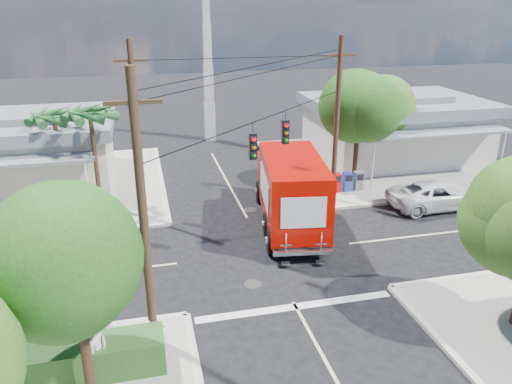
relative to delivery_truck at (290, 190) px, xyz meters
name	(u,v)px	position (x,y,z in m)	size (l,w,h in m)	color
ground	(266,253)	(-1.89, -2.67, -1.90)	(120.00, 120.00, 0.00)	black
sidewalk_ne	(378,163)	(8.99, 8.21, -1.83)	(14.12, 14.12, 0.14)	gray
sidewalk_nw	(45,189)	(-12.77, 8.21, -1.83)	(14.12, 14.12, 0.14)	gray
road_markings	(275,269)	(-1.89, -4.15, -1.90)	(32.00, 32.00, 0.01)	beige
building_ne	(395,126)	(10.61, 9.29, 0.42)	(11.80, 10.20, 4.50)	silver
building_nw	(24,148)	(-13.89, 9.79, 0.32)	(10.80, 10.20, 4.30)	beige
radio_tower	(208,69)	(-1.39, 17.33, 3.74)	(0.80, 0.80, 17.00)	silver
tree_sw_front	(74,269)	(-8.88, -10.22, 2.43)	(3.88, 3.78, 6.03)	#422D1C
tree_ne_front	(359,110)	(5.32, 4.08, 2.86)	(4.21, 4.14, 6.66)	#422D1C
tree_ne_back	(382,110)	(7.92, 6.28, 2.28)	(3.77, 3.66, 5.82)	#422D1C
palm_nw_front	(90,116)	(-9.39, 4.83, 3.14)	(3.01, 3.08, 5.59)	#422D1C
palm_nw_back	(54,119)	(-11.39, 6.33, 2.77)	(3.01, 3.08, 5.19)	#422D1C
utility_poles	(223,146)	(-3.48, -1.07, 2.77)	(12.00, 10.68, 9.00)	#473321
picket_fence	(68,345)	(-9.69, -8.27, -1.22)	(5.94, 0.06, 1.00)	silver
hedge_sw	(58,363)	(-9.89, -9.07, -1.21)	(6.20, 1.20, 1.10)	#22471B
vending_boxes	(347,182)	(4.61, 3.53, -1.21)	(1.90, 0.50, 1.10)	#B8090B
delivery_truck	(290,190)	(0.00, 0.00, 0.00)	(3.94, 8.94, 3.74)	black
parked_car	(436,195)	(8.44, 0.32, -1.17)	(2.44, 5.30, 1.47)	silver
pedestrian	(98,351)	(-8.70, -9.35, -0.80)	(0.70, 0.46, 1.93)	beige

